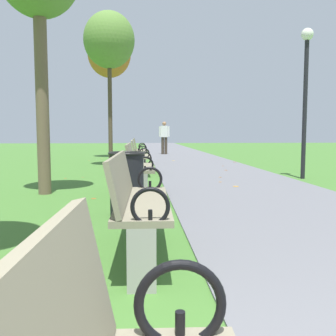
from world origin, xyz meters
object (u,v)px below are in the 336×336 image
park_bench_4 (139,156)px  pedestrian_walking (164,136)px  park_bench_3 (138,167)px  lamp_post (306,80)px  park_bench_5 (139,150)px  tree_4 (109,41)px  trash_bin (127,184)px  tree_5 (109,55)px  park_bench_2 (137,202)px

park_bench_4 → pedestrian_walking: size_ratio=0.99×
park_bench_3 → lamp_post: 4.75m
park_bench_5 → tree_4: 3.67m
pedestrian_walking → trash_bin: 14.06m
park_bench_4 → tree_5: 7.96m
tree_4 → tree_5: size_ratio=0.90×
park_bench_5 → lamp_post: size_ratio=0.46×
trash_bin → tree_5: bearing=95.4°
park_bench_2 → park_bench_3: bearing=90.0°
park_bench_2 → trash_bin: bearing=95.1°
park_bench_2 → park_bench_5: same height
tree_4 → trash_bin: 8.31m
park_bench_2 → tree_4: 9.82m
park_bench_4 → tree_4: tree_4 is taller
tree_5 → trash_bin: 12.41m
park_bench_3 → park_bench_4: 3.19m
lamp_post → park_bench_3: bearing=-152.3°
park_bench_3 → pedestrian_walking: bearing=84.2°
park_bench_4 → park_bench_5: size_ratio=1.00×
park_bench_5 → pedestrian_walking: size_ratio=0.99×
park_bench_4 → tree_5: (-1.25, 6.82, 3.92)m
park_bench_3 → trash_bin: bearing=-95.0°
park_bench_3 → park_bench_5: (-0.00, 6.37, 0.00)m
pedestrian_walking → park_bench_3: bearing=-95.8°
park_bench_3 → pedestrian_walking: pedestrian_walking is taller
park_bench_2 → park_bench_5: 9.73m
tree_4 → tree_5: tree_5 is taller
pedestrian_walking → trash_bin: size_ratio=1.93×
tree_4 → tree_5: (-0.33, 4.24, 0.42)m
park_bench_5 → tree_5: tree_5 is taller
park_bench_2 → park_bench_3: size_ratio=1.00×
park_bench_3 → park_bench_4: same height
tree_4 → lamp_post: bearing=-37.8°
tree_5 → trash_bin: tree_5 is taller
park_bench_2 → pedestrian_walking: 15.70m
park_bench_5 → tree_4: tree_4 is taller
trash_bin → lamp_post: (4.03, 3.74, 1.88)m
pedestrian_walking → park_bench_2: bearing=-94.6°
park_bench_2 → trash_bin: size_ratio=1.92×
park_bench_3 → tree_4: 6.81m
park_bench_3 → lamp_post: bearing=27.7°
pedestrian_walking → tree_5: bearing=-137.6°
park_bench_3 → park_bench_5: same height
trash_bin → lamp_post: size_ratio=0.24×
park_bench_2 → tree_5: tree_5 is taller
park_bench_3 → park_bench_4: size_ratio=1.00×
tree_4 → lamp_post: 6.31m
trash_bin → lamp_post: bearing=42.8°
park_bench_4 → park_bench_3: bearing=-90.0°
park_bench_2 → tree_4: (-0.92, 9.13, 3.50)m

